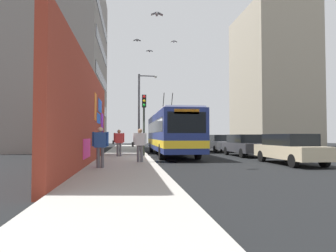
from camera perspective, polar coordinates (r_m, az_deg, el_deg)
The scene contains 16 objects.
ground_plane at distance 17.86m, azimuth -3.52°, elevation -6.75°, with size 80.00×80.00×0.00m, color black.
sidewalk_slab at distance 17.80m, azimuth -8.69°, elevation -6.51°, with size 48.00×3.20×0.15m, color #9E9B93.
graffiti_wall at distance 14.55m, azimuth -15.75°, elevation 1.88°, with size 15.23×0.32×4.90m.
building_far_left at distance 33.03m, azimuth -21.82°, elevation 11.59°, with size 13.89×9.89×18.32m.
building_far_right at distance 39.72m, azimuth 20.08°, elevation 8.70°, with size 10.25×7.76×17.54m.
city_bus at distance 21.64m, azimuth 0.52°, elevation -1.21°, with size 12.36×2.59×4.97m.
parked_car_champagne at distance 16.21m, azimuth 23.21°, elevation -4.12°, with size 4.78×1.79×1.58m.
parked_car_dark_gray at distance 21.53m, azimuth 15.00°, elevation -3.65°, with size 4.69×1.81×1.58m.
parked_car_silver at distance 27.07m, azimuth 10.14°, elevation -3.34°, with size 4.43×1.79×1.58m.
pedestrian_midblock at distance 18.82m, azimuth -9.84°, elevation -2.89°, with size 0.23×0.77×1.74m.
pedestrian_at_curb at distance 14.64m, azimuth -5.69°, elevation -3.28°, with size 0.23×0.76×1.70m.
pedestrian_near_wall at distance 12.26m, azimuth -13.44°, elevation -3.44°, with size 0.23×0.68×1.71m.
traffic_light at distance 19.15m, azimuth -4.84°, elevation 2.32°, with size 0.49×0.28×4.11m.
street_lamp at distance 26.08m, azimuth -5.44°, elevation 3.86°, with size 0.44×1.74×6.99m.
flying_pigeons at distance 21.30m, azimuth -2.68°, elevation 16.92°, with size 11.21×3.74×2.65m.
curbside_puddle at distance 16.21m, azimuth -0.92°, elevation -7.24°, with size 1.51×1.51×0.00m, color black.
Camera 1 is at (-17.74, 1.34, 1.48)m, focal length 30.37 mm.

